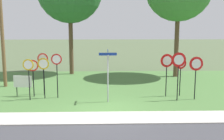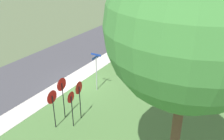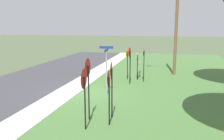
{
  "view_description": "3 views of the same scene",
  "coord_description": "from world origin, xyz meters",
  "px_view_note": "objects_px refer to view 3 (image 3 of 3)",
  "views": [
    {
      "loc": [
        -0.06,
        -12.12,
        4.06
      ],
      "look_at": [
        0.36,
        2.85,
        1.63
      ],
      "focal_mm": 41.91,
      "sensor_mm": 36.0,
      "label": 1
    },
    {
      "loc": [
        13.32,
        10.84,
        9.21
      ],
      "look_at": [
        -0.82,
        2.51,
        1.46
      ],
      "focal_mm": 39.34,
      "sensor_mm": 36.0,
      "label": 2
    },
    {
      "loc": [
        13.61,
        5.17,
        4.1
      ],
      "look_at": [
        -0.26,
        2.0,
        1.47
      ],
      "focal_mm": 39.03,
      "sensor_mm": 36.0,
      "label": 3
    }
  ],
  "objects_px": {
    "stop_sign_near_left": "(130,58)",
    "stop_sign_far_left": "(137,59)",
    "utility_pole": "(175,17)",
    "yield_sign_near_left": "(108,85)",
    "yield_sign_far_right": "(111,76)",
    "notice_board": "(139,68)",
    "stop_sign_near_right": "(127,58)",
    "stop_sign_far_right": "(130,59)",
    "yield_sign_near_right": "(88,74)",
    "street_name_post": "(106,66)",
    "yield_sign_far_left": "(84,84)",
    "stop_sign_far_center": "(144,57)"
  },
  "relations": [
    {
      "from": "stop_sign_near_left",
      "to": "stop_sign_far_left",
      "type": "height_order",
      "value": "stop_sign_near_left"
    },
    {
      "from": "utility_pole",
      "to": "yield_sign_near_left",
      "type": "bearing_deg",
      "value": -13.44
    },
    {
      "from": "stop_sign_near_left",
      "to": "yield_sign_near_left",
      "type": "xyz_separation_m",
      "value": [
        7.2,
        0.25,
        -0.13
      ]
    },
    {
      "from": "yield_sign_far_right",
      "to": "notice_board",
      "type": "xyz_separation_m",
      "value": [
        -8.45,
        0.24,
        -1.06
      ]
    },
    {
      "from": "yield_sign_far_right",
      "to": "yield_sign_near_left",
      "type": "bearing_deg",
      "value": -2.11
    },
    {
      "from": "stop_sign_near_right",
      "to": "stop_sign_near_left",
      "type": "bearing_deg",
      "value": 24.12
    },
    {
      "from": "stop_sign_far_right",
      "to": "stop_sign_near_left",
      "type": "bearing_deg",
      "value": 9.23
    },
    {
      "from": "stop_sign_far_left",
      "to": "yield_sign_near_left",
      "type": "height_order",
      "value": "yield_sign_near_left"
    },
    {
      "from": "stop_sign_near_right",
      "to": "stop_sign_far_right",
      "type": "height_order",
      "value": "stop_sign_far_right"
    },
    {
      "from": "yield_sign_near_right",
      "to": "street_name_post",
      "type": "xyz_separation_m",
      "value": [
        -3.87,
        -0.16,
        -0.31
      ]
    },
    {
      "from": "stop_sign_far_left",
      "to": "yield_sign_far_left",
      "type": "distance_m",
      "value": 9.33
    },
    {
      "from": "yield_sign_near_right",
      "to": "utility_pole",
      "type": "xyz_separation_m",
      "value": [
        -10.92,
        3.72,
        2.67
      ]
    },
    {
      "from": "yield_sign_near_left",
      "to": "street_name_post",
      "type": "bearing_deg",
      "value": -170.55
    },
    {
      "from": "yield_sign_near_right",
      "to": "street_name_post",
      "type": "bearing_deg",
      "value": -178.23
    },
    {
      "from": "stop_sign_far_left",
      "to": "stop_sign_far_center",
      "type": "distance_m",
      "value": 0.75
    },
    {
      "from": "stop_sign_near_right",
      "to": "yield_sign_far_right",
      "type": "xyz_separation_m",
      "value": [
        7.84,
        0.59,
        0.23
      ]
    },
    {
      "from": "yield_sign_far_left",
      "to": "street_name_post",
      "type": "height_order",
      "value": "street_name_post"
    },
    {
      "from": "yield_sign_far_left",
      "to": "street_name_post",
      "type": "xyz_separation_m",
      "value": [
        -4.92,
        -0.35,
        -0.11
      ]
    },
    {
      "from": "stop_sign_near_right",
      "to": "stop_sign_far_left",
      "type": "relative_size",
      "value": 1.06
    },
    {
      "from": "yield_sign_near_left",
      "to": "street_name_post",
      "type": "height_order",
      "value": "street_name_post"
    },
    {
      "from": "stop_sign_far_right",
      "to": "yield_sign_near_left",
      "type": "xyz_separation_m",
      "value": [
        7.93,
        0.35,
        0.02
      ]
    },
    {
      "from": "stop_sign_near_left",
      "to": "notice_board",
      "type": "height_order",
      "value": "stop_sign_near_left"
    },
    {
      "from": "utility_pole",
      "to": "notice_board",
      "type": "xyz_separation_m",
      "value": [
        2.05,
        -2.55,
        -3.87
      ]
    },
    {
      "from": "stop_sign_far_right",
      "to": "notice_board",
      "type": "height_order",
      "value": "stop_sign_far_right"
    },
    {
      "from": "stop_sign_near_left",
      "to": "yield_sign_near_right",
      "type": "relative_size",
      "value": 0.95
    },
    {
      "from": "yield_sign_far_right",
      "to": "notice_board",
      "type": "relative_size",
      "value": 2.02
    },
    {
      "from": "stop_sign_far_center",
      "to": "yield_sign_far_right",
      "type": "relative_size",
      "value": 1.0
    },
    {
      "from": "stop_sign_near_left",
      "to": "street_name_post",
      "type": "distance_m",
      "value": 3.05
    },
    {
      "from": "yield_sign_far_right",
      "to": "yield_sign_far_left",
      "type": "bearing_deg",
      "value": -34.32
    },
    {
      "from": "yield_sign_far_right",
      "to": "utility_pole",
      "type": "xyz_separation_m",
      "value": [
        -10.5,
        2.8,
        2.81
      ]
    },
    {
      "from": "stop_sign_near_left",
      "to": "yield_sign_far_right",
      "type": "distance_m",
      "value": 6.36
    },
    {
      "from": "stop_sign_far_center",
      "to": "stop_sign_far_right",
      "type": "xyz_separation_m",
      "value": [
        0.25,
        -0.96,
        -0.12
      ]
    },
    {
      "from": "yield_sign_near_left",
      "to": "yield_sign_far_right",
      "type": "height_order",
      "value": "yield_sign_far_right"
    },
    {
      "from": "stop_sign_near_right",
      "to": "yield_sign_far_right",
      "type": "distance_m",
      "value": 7.86
    },
    {
      "from": "stop_sign_far_left",
      "to": "yield_sign_near_left",
      "type": "distance_m",
      "value": 8.66
    },
    {
      "from": "stop_sign_near_right",
      "to": "stop_sign_far_center",
      "type": "relative_size",
      "value": 0.92
    },
    {
      "from": "stop_sign_far_center",
      "to": "utility_pole",
      "type": "xyz_separation_m",
      "value": [
        -3.18,
        2.1,
        2.91
      ]
    },
    {
      "from": "stop_sign_near_left",
      "to": "stop_sign_far_center",
      "type": "bearing_deg",
      "value": 143.96
    },
    {
      "from": "stop_sign_far_left",
      "to": "yield_sign_near_right",
      "type": "distance_m",
      "value": 8.32
    },
    {
      "from": "stop_sign_far_left",
      "to": "stop_sign_far_center",
      "type": "height_order",
      "value": "stop_sign_far_center"
    },
    {
      "from": "stop_sign_far_center",
      "to": "street_name_post",
      "type": "relative_size",
      "value": 0.88
    },
    {
      "from": "stop_sign_far_left",
      "to": "notice_board",
      "type": "distance_m",
      "value": 0.98
    },
    {
      "from": "yield_sign_near_right",
      "to": "utility_pole",
      "type": "bearing_deg",
      "value": 160.53
    },
    {
      "from": "yield_sign_near_left",
      "to": "utility_pole",
      "type": "bearing_deg",
      "value": 160.75
    },
    {
      "from": "yield_sign_near_right",
      "to": "yield_sign_far_right",
      "type": "distance_m",
      "value": 1.03
    },
    {
      "from": "stop_sign_far_left",
      "to": "stop_sign_far_center",
      "type": "xyz_separation_m",
      "value": [
        0.48,
        0.52,
        0.23
      ]
    },
    {
      "from": "yield_sign_far_left",
      "to": "yield_sign_far_right",
      "type": "height_order",
      "value": "yield_sign_far_right"
    },
    {
      "from": "stop_sign_far_left",
      "to": "street_name_post",
      "type": "distance_m",
      "value": 4.54
    },
    {
      "from": "yield_sign_near_right",
      "to": "yield_sign_far_right",
      "type": "height_order",
      "value": "yield_sign_near_right"
    },
    {
      "from": "street_name_post",
      "to": "stop_sign_far_left",
      "type": "bearing_deg",
      "value": 163.09
    }
  ]
}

